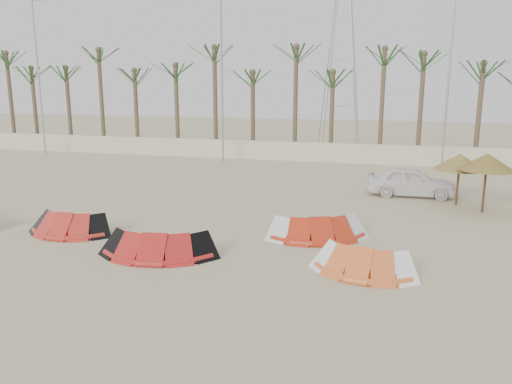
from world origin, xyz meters
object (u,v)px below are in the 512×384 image
(kite_red_left, at_px, (73,221))
(kite_red_mid, at_px, (162,241))
(parasol_left, at_px, (460,162))
(parasol_mid, at_px, (487,162))
(kite_orange, at_px, (363,258))
(car, at_px, (411,182))
(kite_red_right, at_px, (319,225))

(kite_red_left, relative_size, kite_red_mid, 0.82)
(parasol_left, bearing_deg, parasol_mid, -51.72)
(kite_orange, xyz_separation_m, car, (1.70, 10.49, 0.29))
(kite_red_mid, distance_m, parasol_mid, 13.63)
(parasol_mid, bearing_deg, parasol_left, 128.28)
(car, bearing_deg, kite_orange, 170.29)
(kite_red_mid, relative_size, kite_orange, 1.18)
(parasol_left, bearing_deg, car, 145.53)
(kite_red_right, bearing_deg, parasol_mid, 38.94)
(kite_orange, height_order, parasol_mid, parasol_mid)
(kite_orange, relative_size, parasol_mid, 1.28)
(kite_red_right, xyz_separation_m, parasol_mid, (6.21, 5.02, 1.73))
(kite_red_left, distance_m, car, 15.27)
(kite_orange, bearing_deg, parasol_left, 68.49)
(parasol_left, distance_m, car, 2.64)
(kite_red_left, bearing_deg, kite_orange, -6.59)
(kite_red_left, relative_size, kite_red_right, 0.81)
(kite_orange, height_order, parasol_left, parasol_left)
(parasol_left, bearing_deg, kite_orange, -111.51)
(parasol_mid, relative_size, car, 0.61)
(parasol_left, bearing_deg, kite_red_right, -130.78)
(kite_red_left, height_order, kite_red_mid, same)
(kite_red_mid, height_order, kite_red_right, same)
(kite_red_mid, xyz_separation_m, kite_orange, (6.31, 0.07, -0.00))
(parasol_left, bearing_deg, kite_red_mid, -137.03)
(kite_red_left, bearing_deg, kite_red_right, 11.75)
(kite_red_right, height_order, kite_orange, same)
(kite_red_mid, distance_m, car, 13.25)
(kite_red_left, bearing_deg, parasol_left, 29.58)
(parasol_mid, bearing_deg, kite_red_right, -141.06)
(parasol_mid, distance_m, car, 4.01)
(car, bearing_deg, parasol_left, -124.99)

